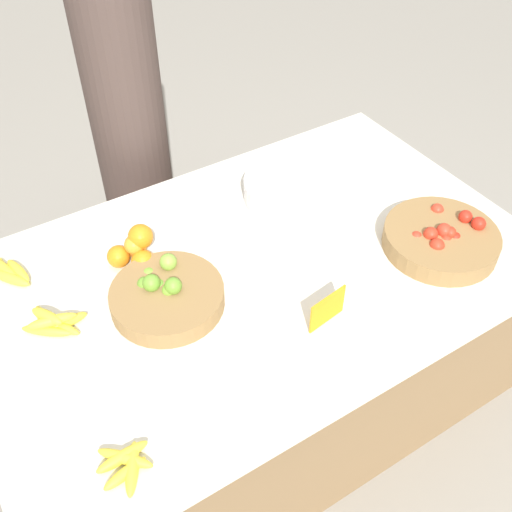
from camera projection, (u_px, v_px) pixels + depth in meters
ground_plane at (256, 383)px, 2.41m from camera, size 12.00×12.00×0.00m
market_table at (256, 331)px, 2.18m from camera, size 1.84×1.17×0.65m
lime_bowl at (167, 295)px, 1.82m from camera, size 0.35×0.35×0.11m
tomato_basket at (441, 239)px, 2.00m from camera, size 0.38×0.38×0.10m
orange_pile at (135, 249)px, 1.93m from camera, size 0.16×0.14×0.14m
metal_bowl at (291, 189)px, 2.20m from camera, size 0.35×0.35×0.08m
price_sign at (327, 309)px, 1.75m from camera, size 0.14×0.03×0.11m
banana_bunch_front_right at (53, 323)px, 1.75m from camera, size 0.19×0.19×0.06m
banana_bunch_middle_left at (126, 464)px, 1.45m from camera, size 0.14×0.17×0.03m
banana_bunch_middle_right at (9, 272)px, 1.92m from camera, size 0.12×0.20×0.04m
vendor_person at (126, 111)px, 2.37m from camera, size 0.30×0.30×1.74m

